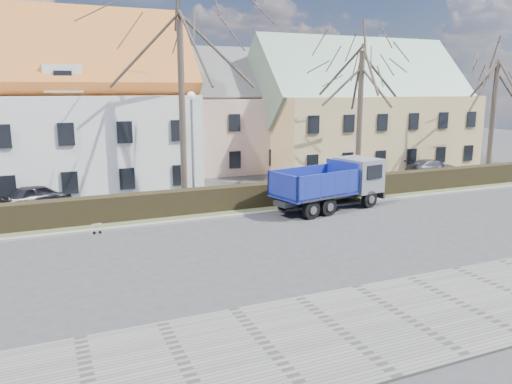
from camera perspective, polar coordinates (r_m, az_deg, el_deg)
name	(u,v)px	position (r m, az deg, el deg)	size (l,w,h in m)	color
ground	(279,240)	(22.49, 2.62, -5.47)	(120.00, 120.00, 0.00)	#343436
sidewalk_near	(404,317)	(15.80, 16.58, -13.57)	(80.00, 5.00, 0.08)	slate
curb_far	(241,215)	(26.53, -1.72, -2.63)	(80.00, 0.30, 0.12)	gray
grass_strip	(231,208)	(27.98, -2.93, -1.89)	(80.00, 3.00, 0.10)	#44502D
hedge	(232,199)	(27.66, -2.79, -0.78)	(60.00, 0.90, 1.30)	black
building_pink	(217,121)	(41.61, -4.47, 8.11)	(10.80, 8.80, 8.00)	#D3A895
building_yellow	(360,116)	(44.38, 11.83, 8.45)	(18.80, 10.80, 8.50)	tan
tree_1	(182,94)	(28.77, -8.50, 11.00)	(9.20, 9.20, 12.65)	#40352C
tree_2	(360,106)	(33.93, 11.81, 9.59)	(8.00, 8.00, 11.00)	#40352C
tree_3	(494,107)	(41.98, 25.51, 8.71)	(7.60, 7.60, 10.45)	#40352C
dump_truck	(326,185)	(27.83, 7.98, 0.78)	(7.00, 2.60, 2.80)	navy
streetlight	(193,151)	(27.57, -7.26, 4.66)	(0.51, 0.51, 6.57)	gray
cart_frame	(93,229)	(24.36, -18.14, -4.00)	(0.62, 0.36, 0.57)	silver
parked_car_a	(38,196)	(30.90, -23.61, -0.37)	(1.60, 3.98, 1.36)	black
parked_car_b	(432,167)	(41.02, 19.52, 2.66)	(1.75, 4.31, 1.25)	#313239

